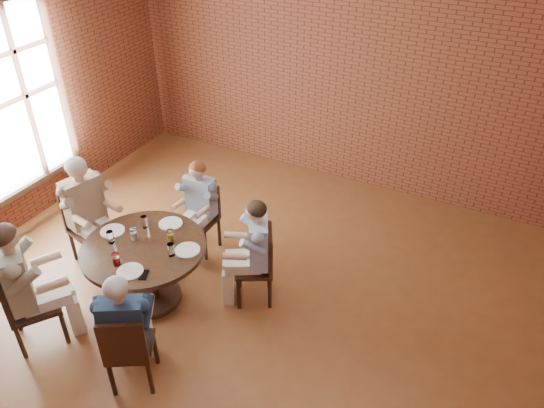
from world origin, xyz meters
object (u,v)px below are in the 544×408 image
at_px(diner_c, 89,212).
at_px(diner_e, 127,331).
at_px(diner_b, 199,208).
at_px(chair_b, 203,214).
at_px(chair_d, 21,302).
at_px(chair_a, 261,263).
at_px(dining_table, 146,263).
at_px(diner_d, 27,285).
at_px(chair_e, 128,349).
at_px(diner_a, 253,252).
at_px(smartphone, 144,275).
at_px(chair_c, 87,221).

height_order(diner_c, diner_e, diner_c).
bearing_deg(diner_b, chair_b, 90.00).
bearing_deg(chair_d, chair_a, -102.88).
bearing_deg(dining_table, diner_e, -59.79).
xyz_separation_m(diner_d, chair_e, (1.23, -0.04, -0.21)).
relative_size(diner_c, diner_d, 0.97).
relative_size(diner_a, diner_c, 0.92).
xyz_separation_m(chair_a, diner_e, (-0.53, -1.51, 0.15)).
bearing_deg(dining_table, smartphone, -50.42).
distance_m(diner_a, chair_c, 2.12).
bearing_deg(diner_e, dining_table, -90.00).
bearing_deg(diner_d, dining_table, -90.00).
xyz_separation_m(diner_b, diner_c, (-1.02, -0.75, 0.08)).
bearing_deg(smartphone, diner_e, -91.44).
height_order(diner_a, diner_e, diner_e).
bearing_deg(diner_d, chair_e, -147.16).
xyz_separation_m(dining_table, chair_c, (-1.10, 0.29, -0.01)).
bearing_deg(chair_c, diner_e, -111.67).
bearing_deg(diner_c, diner_d, -148.66).
xyz_separation_m(diner_c, chair_e, (1.59, -1.25, -0.19)).
bearing_deg(chair_b, diner_d, -107.83).
bearing_deg(dining_table, diner_d, -124.82).
bearing_deg(chair_a, diner_b, -140.83).
bearing_deg(diner_a, diner_d, -76.93).
relative_size(chair_c, diner_d, 0.68).
bearing_deg(chair_c, diner_a, -68.14).
xyz_separation_m(dining_table, diner_b, (0.00, 1.01, 0.08)).
relative_size(dining_table, diner_e, 1.01).
height_order(dining_table, diner_e, diner_e).
distance_m(dining_table, diner_e, 1.06).
xyz_separation_m(chair_b, diner_b, (-0.00, -0.07, 0.13)).
xyz_separation_m(chair_d, smartphone, (1.00, 0.67, 0.23)).
bearing_deg(dining_table, chair_d, -124.82).
bearing_deg(diner_a, chair_a, 90.00).
distance_m(diner_d, chair_e, 1.24).
height_order(chair_c, diner_e, diner_e).
relative_size(chair_c, smartphone, 6.57).
height_order(dining_table, chair_d, chair_d).
bearing_deg(diner_b, chair_a, -21.53).
relative_size(chair_c, chair_e, 1.06).
height_order(chair_b, chair_e, chair_e).
bearing_deg(chair_c, diner_b, -42.17).
xyz_separation_m(diner_a, chair_c, (-2.10, -0.27, -0.12)).
bearing_deg(diner_a, diner_e, -46.58).
relative_size(diner_d, diner_e, 1.11).
bearing_deg(diner_b, dining_table, -90.00).
bearing_deg(diner_b, smartphone, -77.88).
height_order(chair_b, diner_e, diner_e).
distance_m(diner_b, chair_d, 2.16).
xyz_separation_m(chair_b, diner_e, (0.53, -2.00, 0.16)).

